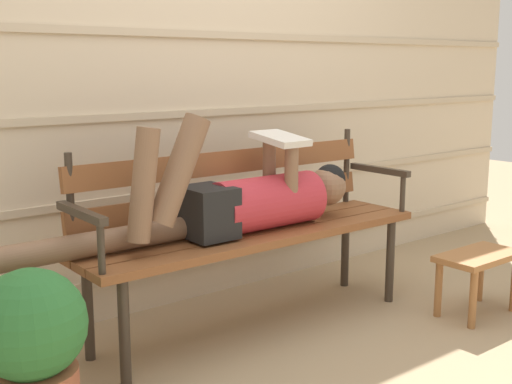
% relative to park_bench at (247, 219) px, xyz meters
% --- Properties ---
extents(ground_plane, '(12.00, 12.00, 0.00)m').
position_rel_park_bench_xyz_m(ground_plane, '(-0.00, -0.25, -0.52)').
color(ground_plane, tan).
extents(house_siding, '(5.49, 0.08, 2.37)m').
position_rel_park_bench_xyz_m(house_siding, '(-0.00, 0.49, 0.67)').
color(house_siding, beige).
rests_on(house_siding, ground).
extents(park_bench, '(1.75, 0.43, 0.88)m').
position_rel_park_bench_xyz_m(park_bench, '(0.00, 0.00, 0.00)').
color(park_bench, brown).
rests_on(park_bench, ground).
extents(reclining_person, '(1.77, 0.26, 0.56)m').
position_rel_park_bench_xyz_m(reclining_person, '(-0.09, -0.07, 0.11)').
color(reclining_person, '#B72D38').
extents(footstool, '(0.45, 0.24, 0.31)m').
position_rel_park_bench_xyz_m(footstool, '(0.97, -0.62, -0.27)').
color(footstool, '#9E6638').
rests_on(footstool, ground).
extents(potted_plant, '(0.37, 0.37, 0.58)m').
position_rel_park_bench_xyz_m(potted_plant, '(-1.16, -0.33, -0.20)').
color(potted_plant, '#AD5B3D').
rests_on(potted_plant, ground).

